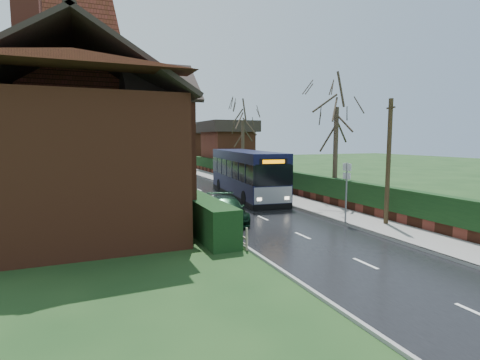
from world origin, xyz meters
name	(u,v)px	position (x,y,z in m)	size (l,w,h in m)	color
ground	(281,226)	(0.00, 0.00, 0.00)	(140.00, 140.00, 0.00)	#2E4F21
road	(215,197)	(0.00, 10.00, 0.01)	(6.00, 100.00, 0.02)	black
pavement	(267,193)	(4.25, 10.00, 0.07)	(2.50, 100.00, 0.14)	slate
kerb_right	(253,194)	(3.05, 10.00, 0.07)	(0.12, 100.00, 0.14)	gray
kerb_left	(174,199)	(-3.05, 10.00, 0.05)	(0.12, 100.00, 0.10)	gray
front_hedge	(179,200)	(-3.90, 5.00, 0.80)	(1.20, 16.00, 1.60)	black
picket_fence	(191,205)	(-3.15, 5.00, 0.45)	(0.10, 16.00, 0.90)	tan
right_wall_hedge	(284,180)	(5.80, 10.00, 1.02)	(0.60, 50.00, 1.80)	brown
brick_house	(84,137)	(-8.73, 4.78, 4.38)	(9.30, 14.60, 10.30)	brown
bus	(246,174)	(2.20, 9.33, 1.68)	(3.76, 11.35, 3.38)	black
car_silver	(195,200)	(-2.80, 5.48, 0.63)	(1.50, 3.72, 1.27)	silver
car_green	(226,209)	(-2.09, 2.11, 0.64)	(1.80, 4.42, 1.28)	black
car_distant	(162,163)	(1.84, 39.62, 0.67)	(1.42, 4.07, 1.34)	black
bus_stop_sign	(347,184)	(3.20, -0.87, 2.05)	(0.18, 0.47, 3.12)	slate
telegraph_pole	(388,163)	(4.80, -1.94, 3.14)	(0.33, 0.78, 6.20)	#2F2415
tree_right_near	(337,100)	(6.00, 3.81, 6.68)	(4.14, 4.14, 8.94)	#34291F
tree_right_far	(243,116)	(6.36, 19.70, 6.58)	(4.56, 4.56, 8.80)	#362B20
tree_house_side	(68,78)	(-9.53, 11.77, 8.25)	(4.86, 4.86, 11.04)	#35291F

